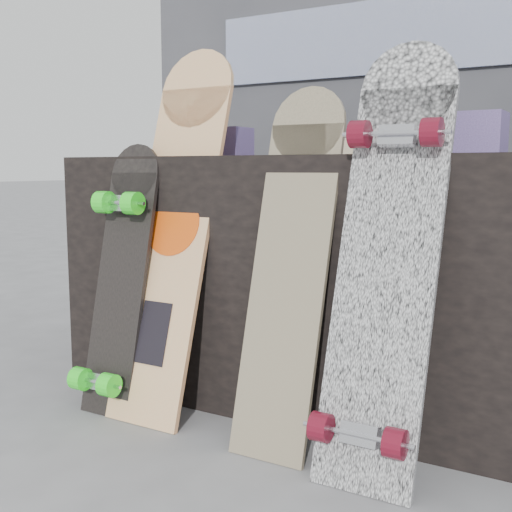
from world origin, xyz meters
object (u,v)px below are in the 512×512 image
Objects in this scene: longboard_geisha at (175,219)px; longboard_cascadia at (387,250)px; skateboard_dark at (118,276)px; longboard_celtic at (291,256)px; vendor_table at (311,279)px.

longboard_geisha is 0.72m from longboard_cascadia.
skateboard_dark is at bearing -145.14° from longboard_geisha.
longboard_cascadia is 1.29× the size of skateboard_dark.
longboard_geisha is 0.45m from longboard_celtic.
vendor_table is 1.90× the size of skateboard_dark.
longboard_geisha is 1.05× the size of longboard_cascadia.
longboard_celtic is at bearing 4.24° from skateboard_dark.
longboard_cascadia is (0.39, -0.38, 0.16)m from vendor_table.
skateboard_dark is (-0.15, -0.10, -0.18)m from longboard_geisha.
vendor_table is 1.40× the size of longboard_geisha.
vendor_table is 1.61× the size of longboard_celtic.
longboard_geisha is at bearing -138.22° from vendor_table.
longboard_cascadia reaches higher than skateboard_dark.
longboard_geisha is at bearing 173.40° from longboard_cascadia.
longboard_cascadia reaches higher than longboard_celtic.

